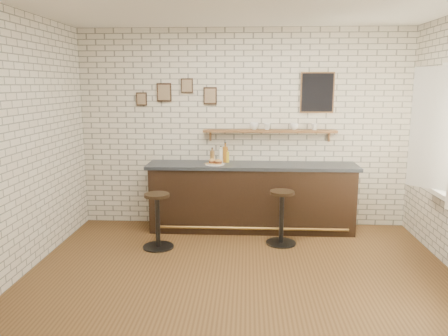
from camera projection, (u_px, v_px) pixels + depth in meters
The scene contains 17 objects.
ground at pixel (240, 277), 4.99m from camera, with size 5.00×5.00×0.00m, color brown.
bar_counter at pixel (251, 197), 6.55m from camera, with size 3.10×0.65×1.01m.
sandwich_plate at pixel (215, 164), 6.41m from camera, with size 0.28×0.28×0.01m, color white.
ciabatta_sandwich at pixel (215, 161), 6.40m from camera, with size 0.23×0.17×0.07m.
potato_chips at pixel (214, 164), 6.41m from camera, with size 0.26×0.18×0.00m.
bitters_bottle_brown at pixel (212, 156), 6.60m from camera, with size 0.07×0.07×0.22m.
bitters_bottle_white at pixel (221, 156), 6.59m from camera, with size 0.06×0.06×0.25m.
bitters_bottle_amber at pixel (225, 154), 6.58m from camera, with size 0.07×0.07×0.30m.
condiment_bottle_yellow at pixel (227, 157), 6.58m from camera, with size 0.06×0.06×0.21m.
bar_stool_left at pixel (158, 219), 5.83m from camera, with size 0.42×0.42×0.75m.
bar_stool_right at pixel (282, 216), 5.97m from camera, with size 0.43×0.43×0.75m.
wall_shelf at pixel (270, 131), 6.56m from camera, with size 2.00×0.18×0.18m.
shelf_cup_a at pixel (254, 126), 6.55m from camera, with size 0.14×0.14×0.11m, color white.
shelf_cup_b at pixel (267, 127), 6.54m from camera, with size 0.10×0.10×0.10m, color white.
shelf_cup_c at pixel (294, 127), 6.52m from camera, with size 0.12×0.12×0.10m, color white.
shelf_cup_d at pixel (314, 127), 6.51m from camera, with size 0.10×0.10×0.09m, color white.
back_wall_decor at pixel (258, 93), 6.53m from camera, with size 2.96×0.02×0.56m.
Camera 1 is at (0.07, -4.67, 2.18)m, focal length 35.00 mm.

